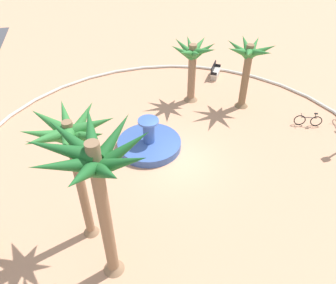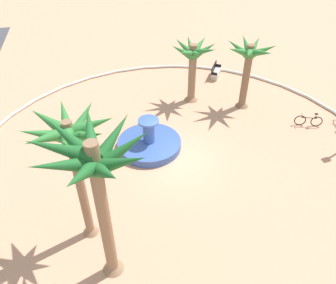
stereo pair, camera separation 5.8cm
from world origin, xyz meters
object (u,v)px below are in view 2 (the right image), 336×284
at_px(palm_tree_far_side, 70,144).
at_px(palm_tree_by_curb, 248,60).
at_px(fountain, 149,143).
at_px(bicycle_by_lamppost, 308,121).
at_px(bench_west, 216,73).
at_px(palm_tree_mid_plaza, 193,59).
at_px(palm_tree_near_fountain, 95,173).

bearing_deg(palm_tree_far_side, palm_tree_by_curb, -51.34).
distance_m(fountain, palm_tree_far_side, 7.94).
bearing_deg(bicycle_by_lamppost, bench_west, 25.06).
height_order(fountain, palm_tree_by_curb, palm_tree_by_curb).
bearing_deg(bicycle_by_lamppost, fountain, 90.00).
xyz_separation_m(bench_west, bicycle_by_lamppost, (-7.55, -3.53, 0.04)).
bearing_deg(bicycle_by_lamppost, palm_tree_mid_plaza, 53.96).
bearing_deg(palm_tree_mid_plaza, bench_west, -43.41).
relative_size(palm_tree_near_fountain, bicycle_by_lamppost, 4.10).
bearing_deg(palm_tree_near_fountain, bicycle_by_lamppost, -60.40).
distance_m(palm_tree_mid_plaza, palm_tree_far_side, 12.48).
relative_size(fountain, palm_tree_far_side, 0.59).
relative_size(palm_tree_near_fountain, bench_west, 4.12).
bearing_deg(palm_tree_mid_plaza, palm_tree_near_fountain, 151.25).
relative_size(palm_tree_near_fountain, palm_tree_mid_plaza, 1.56).
xyz_separation_m(palm_tree_near_fountain, bicycle_by_lamppost, (7.29, -12.84, -4.88)).
xyz_separation_m(palm_tree_by_curb, palm_tree_far_side, (-8.39, 10.48, 1.61)).
height_order(palm_tree_by_curb, bicycle_by_lamppost, palm_tree_by_curb).
xyz_separation_m(palm_tree_by_curb, bench_west, (4.48, 0.36, -3.02)).
xyz_separation_m(fountain, palm_tree_far_side, (-5.32, 3.57, 4.69)).
relative_size(fountain, palm_tree_by_curb, 0.79).
xyz_separation_m(palm_tree_far_side, bench_west, (12.86, -10.13, -4.63)).
height_order(palm_tree_by_curb, palm_tree_mid_plaza, palm_tree_by_curb).
bearing_deg(fountain, bench_west, -40.98).
height_order(palm_tree_near_fountain, palm_tree_far_side, palm_tree_near_fountain).
xyz_separation_m(palm_tree_by_curb, bicycle_by_lamppost, (-3.07, -3.17, -2.98)).
bearing_deg(palm_tree_mid_plaza, palm_tree_far_side, 143.50).
xyz_separation_m(fountain, palm_tree_by_curb, (3.07, -6.91, 3.08)).
bearing_deg(bench_west, bicycle_by_lamppost, -154.94).
relative_size(palm_tree_mid_plaza, bicycle_by_lamppost, 2.62).
bearing_deg(bicycle_by_lamppost, palm_tree_near_fountain, 119.60).
distance_m(palm_tree_near_fountain, bench_west, 18.19).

